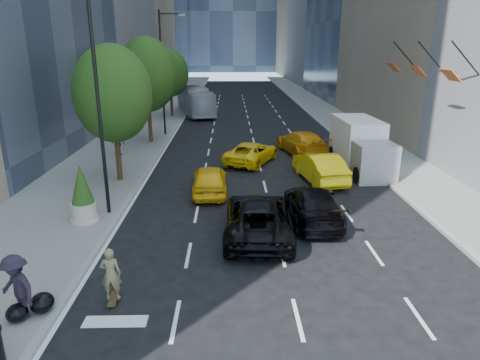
{
  "coord_description": "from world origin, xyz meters",
  "views": [
    {
      "loc": [
        -0.9,
        -14.42,
        7.5
      ],
      "look_at": [
        -0.47,
        4.18,
        1.6
      ],
      "focal_mm": 32.0,
      "sensor_mm": 36.0,
      "label": 1
    }
  ],
  "objects_px": {
    "black_sedan_mercedes": "(313,204)",
    "city_bus": "(195,101)",
    "planter_shrub": "(82,195)",
    "skateboarder": "(111,277)",
    "black_sedan_lincoln": "(258,217)",
    "box_truck": "(361,145)"
  },
  "relations": [
    {
      "from": "black_sedan_lincoln",
      "to": "skateboarder",
      "type": "bearing_deg",
      "value": 47.16
    },
    {
      "from": "skateboarder",
      "to": "black_sedan_mercedes",
      "type": "bearing_deg",
      "value": -144.33
    },
    {
      "from": "black_sedan_mercedes",
      "to": "city_bus",
      "type": "bearing_deg",
      "value": -75.75
    },
    {
      "from": "skateboarder",
      "to": "planter_shrub",
      "type": "xyz_separation_m",
      "value": [
        -2.76,
        6.0,
        0.52
      ]
    },
    {
      "from": "city_bus",
      "to": "box_truck",
      "type": "xyz_separation_m",
      "value": [
        11.99,
        -22.78,
        0.05
      ]
    },
    {
      "from": "box_truck",
      "to": "city_bus",
      "type": "bearing_deg",
      "value": 115.3
    },
    {
      "from": "skateboarder",
      "to": "city_bus",
      "type": "height_order",
      "value": "city_bus"
    },
    {
      "from": "skateboarder",
      "to": "box_truck",
      "type": "height_order",
      "value": "box_truck"
    },
    {
      "from": "city_bus",
      "to": "black_sedan_mercedes",
      "type": "bearing_deg",
      "value": -90.43
    },
    {
      "from": "skateboarder",
      "to": "city_bus",
      "type": "distance_m",
      "value": 37.07
    },
    {
      "from": "city_bus",
      "to": "skateboarder",
      "type": "bearing_deg",
      "value": -103.72
    },
    {
      "from": "black_sedan_lincoln",
      "to": "planter_shrub",
      "type": "xyz_separation_m",
      "value": [
        -7.47,
        1.3,
        0.57
      ]
    },
    {
      "from": "planter_shrub",
      "to": "skateboarder",
      "type": "bearing_deg",
      "value": -65.34
    },
    {
      "from": "box_truck",
      "to": "black_sedan_lincoln",
      "type": "bearing_deg",
      "value": -128.5
    },
    {
      "from": "skateboarder",
      "to": "planter_shrub",
      "type": "height_order",
      "value": "planter_shrub"
    },
    {
      "from": "city_bus",
      "to": "planter_shrub",
      "type": "height_order",
      "value": "city_bus"
    },
    {
      "from": "black_sedan_lincoln",
      "to": "city_bus",
      "type": "relative_size",
      "value": 0.53
    },
    {
      "from": "city_bus",
      "to": "box_truck",
      "type": "bearing_deg",
      "value": -76.41
    },
    {
      "from": "skateboarder",
      "to": "city_bus",
      "type": "relative_size",
      "value": 0.15
    },
    {
      "from": "black_sedan_mercedes",
      "to": "planter_shrub",
      "type": "height_order",
      "value": "planter_shrub"
    },
    {
      "from": "box_truck",
      "to": "planter_shrub",
      "type": "bearing_deg",
      "value": -152.62
    },
    {
      "from": "black_sedan_lincoln",
      "to": "black_sedan_mercedes",
      "type": "bearing_deg",
      "value": -146.96
    }
  ]
}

